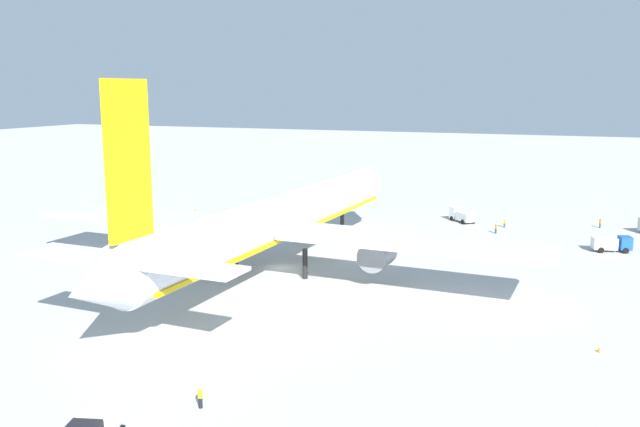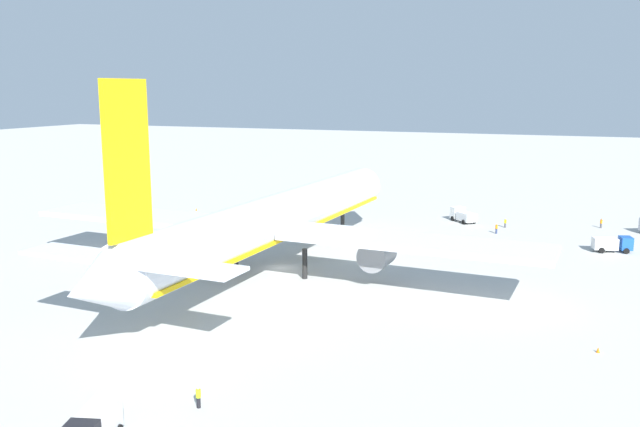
{
  "view_description": "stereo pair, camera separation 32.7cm",
  "coord_description": "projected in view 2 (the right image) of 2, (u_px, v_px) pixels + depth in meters",
  "views": [
    {
      "loc": [
        -82.17,
        -38.51,
        24.8
      ],
      "look_at": [
        4.86,
        -3.99,
        7.26
      ],
      "focal_mm": 37.44,
      "sensor_mm": 36.0,
      "label": 1
    },
    {
      "loc": [
        -82.05,
        -38.81,
        24.8
      ],
      "look_at": [
        4.86,
        -3.99,
        7.26
      ],
      "focal_mm": 37.44,
      "sensor_mm": 36.0,
      "label": 2
    }
  ],
  "objects": [
    {
      "name": "ground_plane",
      "position": [
        281.0,
        268.0,
        93.61
      ],
      "size": [
        600.0,
        600.0,
        0.0
      ],
      "primitive_type": "plane",
      "color": "#B2B2AD"
    },
    {
      "name": "airliner",
      "position": [
        276.0,
        220.0,
        91.07
      ],
      "size": [
        77.93,
        73.86,
        25.72
      ],
      "color": "silver",
      "rests_on": "ground"
    },
    {
      "name": "service_truck_0",
      "position": [
        463.0,
        215.0,
        125.87
      ],
      "size": [
        5.72,
        5.65,
        2.64
      ],
      "color": "white",
      "rests_on": "ground"
    },
    {
      "name": "service_truck_1",
      "position": [
        612.0,
        244.0,
        102.77
      ],
      "size": [
        3.63,
        6.06,
        2.43
      ],
      "color": "#194CA5",
      "rests_on": "ground"
    },
    {
      "name": "service_truck_2",
      "position": [
        94.0,
        427.0,
        46.49
      ],
      "size": [
        5.69,
        3.53,
        2.83
      ],
      "color": "black",
      "rests_on": "ground"
    },
    {
      "name": "baggage_cart_0",
      "position": [
        93.0,
        213.0,
        133.59
      ],
      "size": [
        2.21,
        3.49,
        0.4
      ],
      "color": "gray",
      "rests_on": "ground"
    },
    {
      "name": "ground_worker_0",
      "position": [
        505.0,
        223.0,
        120.88
      ],
      "size": [
        0.52,
        0.52,
        1.7
      ],
      "color": "#3F3F47",
      "rests_on": "ground"
    },
    {
      "name": "ground_worker_1",
      "position": [
        601.0,
        223.0,
        120.46
      ],
      "size": [
        0.43,
        0.43,
        1.76
      ],
      "color": "#3F3F47",
      "rests_on": "ground"
    },
    {
      "name": "ground_worker_2",
      "position": [
        198.0,
        397.0,
        52.51
      ],
      "size": [
        0.49,
        0.49,
        1.78
      ],
      "color": "black",
      "rests_on": "ground"
    },
    {
      "name": "ground_worker_4",
      "position": [
        496.0,
        228.0,
        115.85
      ],
      "size": [
        0.49,
        0.49,
        1.79
      ],
      "color": "navy",
      "rests_on": "ground"
    },
    {
      "name": "traffic_cone_0",
      "position": [
        598.0,
        350.0,
        63.64
      ],
      "size": [
        0.36,
        0.36,
        0.55
      ],
      "primitive_type": "cone",
      "color": "orange",
      "rests_on": "ground"
    },
    {
      "name": "traffic_cone_1",
      "position": [
        196.0,
        209.0,
        137.79
      ],
      "size": [
        0.36,
        0.36,
        0.55
      ],
      "primitive_type": "cone",
      "color": "orange",
      "rests_on": "ground"
    },
    {
      "name": "traffic_cone_2",
      "position": [
        160.0,
        217.0,
        129.61
      ],
      "size": [
        0.36,
        0.36,
        0.55
      ],
      "primitive_type": "cone",
      "color": "orange",
      "rests_on": "ground"
    },
    {
      "name": "traffic_cone_3",
      "position": [
        145.0,
        212.0,
        134.86
      ],
      "size": [
        0.36,
        0.36,
        0.55
      ],
      "primitive_type": "cone",
      "color": "orange",
      "rests_on": "ground"
    }
  ]
}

